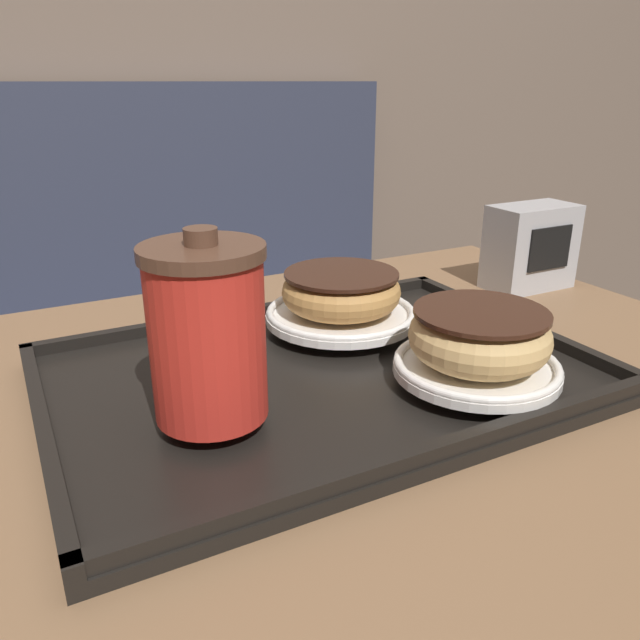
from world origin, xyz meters
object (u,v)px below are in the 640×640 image
Objects in this scene: donut_chocolate_glazed at (479,335)px; donut_plain at (341,290)px; spoon at (184,351)px; napkin_dispenser at (531,247)px; coffee_cup_front at (207,332)px.

donut_chocolate_glazed reaches higher than donut_plain.
donut_chocolate_glazed reaches higher than spoon.
napkin_dispenser is at bearing 115.80° from spoon.
napkin_dispenser is (0.28, 0.22, -0.00)m from donut_chocolate_glazed.
napkin_dispenser is at bearing 37.77° from donut_chocolate_glazed.
spoon is at bearing -175.83° from donut_plain.
donut_chocolate_glazed is 0.86× the size of spoon.
spoon is (-0.18, -0.01, -0.03)m from donut_plain.
spoon is (0.01, 0.12, -0.06)m from coffee_cup_front.
napkin_dispenser reaches higher than donut_chocolate_glazed.
donut_chocolate_glazed is at bearing -10.12° from coffee_cup_front.
coffee_cup_front reaches higher than spoon.
coffee_cup_front is 0.24m from donut_chocolate_glazed.
donut_plain is at bearing -171.74° from napkin_dispenser.
donut_plain is (0.19, 0.13, -0.03)m from coffee_cup_front.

